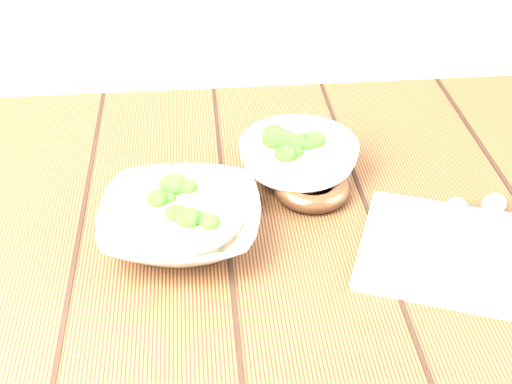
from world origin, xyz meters
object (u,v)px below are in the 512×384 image
object	(u,v)px
soup_bowl_back	(298,158)
napkin	(457,253)
trivet	(312,188)
soup_bowl_front	(180,221)
table	(242,284)

from	to	relation	value
soup_bowl_back	napkin	bearing A→B (deg)	-49.47
soup_bowl_back	trivet	bearing A→B (deg)	-76.87
soup_bowl_front	napkin	bearing A→B (deg)	-11.64
table	trivet	size ratio (longest dim) A/B	10.84
soup_bowl_front	table	bearing A→B (deg)	20.76
table	napkin	xyz separation A→B (m)	(0.27, -0.10, 0.13)
table	soup_bowl_front	world-z (taller)	soup_bowl_front
soup_bowl_front	trivet	xyz separation A→B (m)	(0.19, 0.08, -0.01)
soup_bowl_back	napkin	xyz separation A→B (m)	(0.18, -0.21, -0.02)
trivet	soup_bowl_front	bearing A→B (deg)	-157.01
soup_bowl_front	soup_bowl_back	world-z (taller)	soup_bowl_back
table	soup_bowl_back	bearing A→B (deg)	47.80
table	trivet	xyz separation A→B (m)	(0.11, 0.05, 0.13)
soup_bowl_back	trivet	distance (m)	0.06
trivet	napkin	distance (m)	0.22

